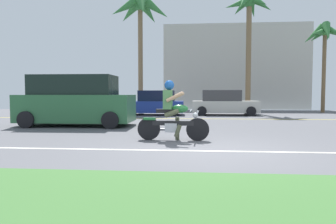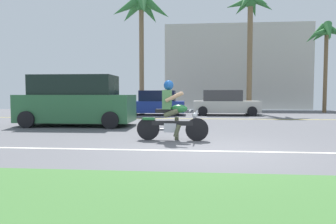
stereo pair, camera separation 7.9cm
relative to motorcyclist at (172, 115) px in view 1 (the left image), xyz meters
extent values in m
cube|color=#545459|center=(1.00, 1.57, -0.72)|extent=(56.00, 30.00, 0.04)
cube|color=silver|center=(1.00, -1.52, -0.70)|extent=(50.40, 0.12, 0.01)
cube|color=yellow|center=(1.00, 7.49, -0.70)|extent=(50.40, 0.12, 0.01)
cylinder|color=black|center=(0.69, -0.03, -0.39)|extent=(0.63, 0.12, 0.62)
cylinder|color=black|center=(-0.66, 0.02, -0.39)|extent=(0.63, 0.12, 0.62)
cylinder|color=#B7BAC1|center=(0.59, -0.03, -0.13)|extent=(0.28, 0.06, 0.54)
cube|color=black|center=(0.02, 0.00, -0.22)|extent=(1.14, 0.15, 0.12)
cube|color=#B7BAC1|center=(-0.03, 0.00, -0.35)|extent=(0.34, 0.22, 0.25)
ellipsoid|color=#236B33|center=(0.20, -0.01, 0.17)|extent=(0.46, 0.25, 0.23)
cube|color=black|center=(-0.19, 0.00, 0.11)|extent=(0.51, 0.25, 0.10)
cube|color=#236B33|center=(-0.64, 0.02, -0.11)|extent=(0.34, 0.18, 0.06)
cylinder|color=#B7BAC1|center=(0.51, -0.03, 0.13)|extent=(0.07, 0.65, 0.04)
sphere|color=#B7BAC1|center=(0.63, -0.03, 0.00)|extent=(0.15, 0.15, 0.15)
cylinder|color=#B7BAC1|center=(-0.27, 0.13, -0.42)|extent=(0.52, 0.10, 0.07)
cube|color=#4C7F4C|center=(-0.13, 0.00, 0.42)|extent=(0.24, 0.34, 0.52)
sphere|color=#194C9E|center=(-0.09, 0.00, 0.82)|extent=(0.27, 0.27, 0.27)
cylinder|color=#51563D|center=(-0.01, -0.11, 0.06)|extent=(0.42, 0.15, 0.26)
cylinder|color=#51563D|center=(0.00, 0.10, 0.06)|extent=(0.42, 0.15, 0.26)
cylinder|color=#51563D|center=(0.13, 0.14, -0.38)|extent=(0.12, 0.12, 0.63)
cylinder|color=#51563D|center=(0.16, -0.14, -0.42)|extent=(0.22, 0.12, 0.35)
cylinder|color=tan|center=(0.07, -0.22, 0.50)|extent=(0.47, 0.11, 0.29)
cylinder|color=tan|center=(0.09, 0.20, 0.50)|extent=(0.47, 0.11, 0.29)
cube|color=#2D663D|center=(-4.10, 3.57, 0.01)|extent=(4.49, 1.96, 1.07)
cube|color=black|center=(-4.19, 3.57, 0.94)|extent=(3.24, 1.67, 0.78)
cylinder|color=black|center=(-5.69, 2.60, -0.38)|extent=(0.64, 0.23, 0.64)
cylinder|color=black|center=(-2.48, 2.65, -0.38)|extent=(0.64, 0.23, 0.64)
cylinder|color=black|center=(-5.72, 4.50, -0.38)|extent=(0.64, 0.23, 0.64)
cylinder|color=black|center=(-2.50, 4.54, -0.38)|extent=(0.64, 0.23, 0.64)
cylinder|color=black|center=(-6.43, 3.54, 0.07)|extent=(0.21, 0.58, 0.58)
cube|color=white|center=(-7.38, 12.37, -0.21)|extent=(3.68, 1.83, 0.66)
cube|color=#444346|center=(-7.60, 12.38, 0.43)|extent=(2.14, 1.56, 0.61)
cylinder|color=black|center=(-8.71, 11.51, -0.42)|extent=(0.56, 0.19, 0.56)
cylinder|color=black|center=(-6.09, 11.46, -0.42)|extent=(0.56, 0.19, 0.56)
cylinder|color=black|center=(-8.68, 13.28, -0.42)|extent=(0.56, 0.19, 0.56)
cylinder|color=black|center=(-6.06, 13.24, -0.42)|extent=(0.56, 0.19, 0.56)
cube|color=navy|center=(-1.90, 10.39, -0.20)|extent=(3.75, 1.84, 0.70)
cube|color=black|center=(-1.68, 10.40, 0.48)|extent=(2.18, 1.57, 0.65)
cylinder|color=black|center=(-0.57, 11.31, -0.42)|extent=(0.56, 0.19, 0.56)
cylinder|color=black|center=(-3.25, 11.28, -0.42)|extent=(0.56, 0.19, 0.56)
cylinder|color=black|center=(-0.55, 9.50, -0.42)|extent=(0.56, 0.19, 0.56)
cylinder|color=black|center=(-3.23, 9.48, -0.42)|extent=(0.56, 0.19, 0.56)
cube|color=beige|center=(2.52, 10.66, -0.19)|extent=(3.99, 1.73, 0.71)
cube|color=#3B3A3D|center=(2.28, 10.66, 0.49)|extent=(2.31, 1.48, 0.65)
cylinder|color=black|center=(1.08, 9.82, -0.42)|extent=(0.56, 0.18, 0.56)
cylinder|color=black|center=(3.95, 9.80, -0.42)|extent=(0.56, 0.18, 0.56)
cylinder|color=black|center=(1.09, 11.52, -0.42)|extent=(0.56, 0.18, 0.56)
cylinder|color=black|center=(3.96, 11.51, -0.42)|extent=(0.56, 0.18, 0.56)
cylinder|color=brown|center=(-3.23, 13.52, 3.12)|extent=(0.33, 0.33, 7.64)
sphere|color=#337538|center=(-3.23, 13.52, 6.94)|extent=(0.87, 0.87, 0.87)
cone|color=#337538|center=(-2.19, 13.49, 6.68)|extent=(2.38, 0.89, 2.04)
cone|color=#337538|center=(-2.81, 14.47, 6.68)|extent=(1.74, 2.54, 1.90)
cone|color=#337538|center=(-4.04, 14.18, 6.68)|extent=(2.39, 2.18, 1.89)
cone|color=#337538|center=(-4.17, 13.06, 6.68)|extent=(2.52, 1.80, 1.94)
cone|color=#337538|center=(-2.95, 12.52, 6.68)|extent=(1.42, 2.43, 2.15)
cylinder|color=brown|center=(4.33, 13.14, 3.11)|extent=(0.36, 0.36, 7.62)
sphere|color=#337538|center=(4.33, 13.14, 6.92)|extent=(0.93, 0.93, 0.93)
cone|color=#337538|center=(5.10, 13.23, 6.73)|extent=(1.86, 0.83, 1.42)
cone|color=#337538|center=(4.65, 13.85, 6.73)|extent=(1.25, 1.74, 1.69)
cone|color=#337538|center=(3.92, 13.80, 6.73)|extent=(1.48, 1.88, 1.34)
cone|color=#337538|center=(3.55, 13.19, 6.73)|extent=(1.86, 0.73, 1.06)
cone|color=#337538|center=(3.89, 12.50, 6.73)|extent=(1.47, 1.76, 1.61)
cone|color=#337538|center=(4.78, 12.51, 6.73)|extent=(1.55, 1.83, 1.43)
cylinder|color=brown|center=(9.56, 13.68, 2.11)|extent=(0.26, 0.26, 5.61)
sphere|color=#337538|center=(9.56, 13.68, 4.91)|extent=(0.67, 0.67, 0.67)
cone|color=#337538|center=(10.26, 13.57, 4.74)|extent=(1.72, 0.81, 1.19)
cone|color=#337538|center=(9.92, 14.29, 4.74)|extent=(1.32, 1.72, 1.00)
cone|color=#337538|center=(9.35, 14.35, 4.74)|extent=(1.04, 1.75, 1.11)
cone|color=#337538|center=(8.94, 14.01, 4.74)|extent=(1.64, 1.23, 1.44)
cone|color=#337538|center=(8.99, 13.27, 4.74)|extent=(1.66, 1.42, 0.86)
cone|color=#337538|center=(9.44, 12.99, 4.74)|extent=(0.81, 1.55, 1.53)
cone|color=#337538|center=(9.93, 13.08, 4.74)|extent=(1.34, 1.70, 1.19)
cube|color=#BCB7AD|center=(4.15, 19.57, 2.88)|extent=(12.22, 4.00, 7.16)
camera|label=1|loc=(0.57, -8.32, 0.57)|focal=32.60mm
camera|label=2|loc=(0.65, -8.31, 0.57)|focal=32.60mm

